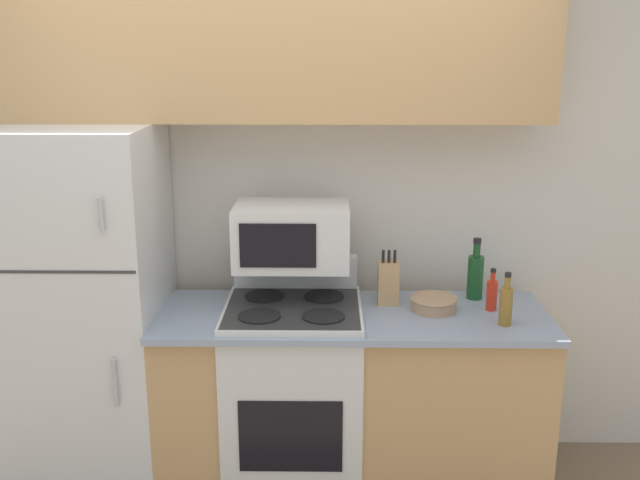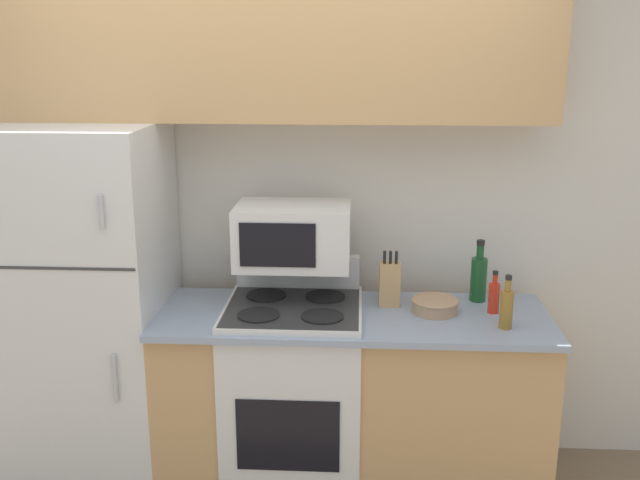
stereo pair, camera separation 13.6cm
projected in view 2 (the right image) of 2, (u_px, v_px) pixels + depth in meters
wall_back at (284, 213)px, 3.62m from camera, size 8.00×0.05×2.55m
lower_cabinets at (352, 402)px, 3.39m from camera, size 1.79×0.63×0.91m
refrigerator at (90, 310)px, 3.40m from camera, size 0.72×0.72×1.76m
upper_cabinets at (277, 40)px, 3.21m from camera, size 2.51×0.33×0.73m
stove at (294, 396)px, 3.39m from camera, size 0.63×0.61×1.10m
microwave at (293, 235)px, 3.29m from camera, size 0.53×0.36×0.28m
knife_block at (390, 283)px, 3.34m from camera, size 0.10×0.08×0.27m
bowl at (435, 305)px, 3.26m from camera, size 0.22×0.22×0.06m
bottle_vinegar at (507, 307)px, 3.06m from camera, size 0.06×0.06×0.24m
bottle_wine_green at (479, 277)px, 3.39m from camera, size 0.08×0.08×0.30m
bottle_hot_sauce at (494, 296)px, 3.24m from camera, size 0.05×0.05×0.20m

